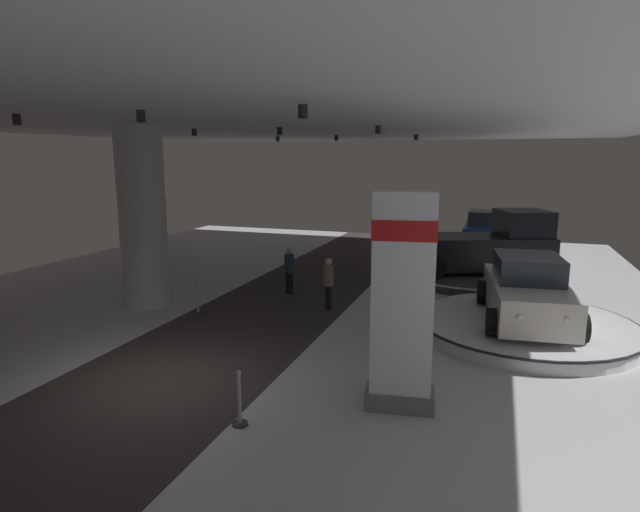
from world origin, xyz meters
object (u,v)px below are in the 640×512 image
object	(u,v)px
pickup_truck_far_right	(485,247)
display_platform_mid_right	(525,326)
display_platform_deep_right	(484,249)
display_platform_far_right	(475,275)
display_car_mid_right	(527,292)
display_car_deep_right	(485,230)
visitor_walking_near	(329,280)
column_left	(143,218)
brand_sign_pylon	(403,300)
visitor_walking_far	(289,268)

from	to	relation	value
pickup_truck_far_right	display_platform_mid_right	bearing A→B (deg)	-78.58
display_platform_deep_right	display_platform_far_right	bearing A→B (deg)	-91.25
display_platform_mid_right	display_car_mid_right	xyz separation A→B (m)	(-0.00, 0.03, 0.93)
display_car_deep_right	visitor_walking_near	distance (m)	12.35
visitor_walking_near	display_car_deep_right	bearing A→B (deg)	70.27
display_car_mid_right	column_left	bearing A→B (deg)	-175.33
brand_sign_pylon	pickup_truck_far_right	world-z (taller)	brand_sign_pylon
visitor_walking_near	column_left	bearing A→B (deg)	-166.81
display_platform_far_right	pickup_truck_far_right	xyz separation A→B (m)	(0.30, 0.11, 1.08)
display_car_deep_right	visitor_walking_near	size ratio (longest dim) A/B	2.67
brand_sign_pylon	display_platform_deep_right	distance (m)	17.26
display_platform_deep_right	display_car_deep_right	xyz separation A→B (m)	(0.00, 0.03, 0.90)
column_left	visitor_walking_far	world-z (taller)	column_left
display_car_mid_right	visitor_walking_far	distance (m)	7.56
brand_sign_pylon	visitor_walking_far	bearing A→B (deg)	126.28
display_platform_far_right	pickup_truck_far_right	world-z (taller)	pickup_truck_far_right
column_left	pickup_truck_far_right	distance (m)	12.19
display_car_mid_right	display_car_deep_right	world-z (taller)	display_car_mid_right
brand_sign_pylon	display_platform_deep_right	xyz separation A→B (m)	(0.98, 17.13, -1.91)
display_car_deep_right	visitor_walking_near	world-z (taller)	display_car_deep_right
visitor_walking_near	brand_sign_pylon	bearing A→B (deg)	-60.01
brand_sign_pylon	display_platform_deep_right	size ratio (longest dim) A/B	0.86
display_platform_far_right	visitor_walking_near	xyz separation A→B (m)	(-4.04, -5.51, 0.72)
brand_sign_pylon	visitor_walking_near	xyz separation A→B (m)	(-3.19, 5.53, -1.17)
display_car_mid_right	brand_sign_pylon	bearing A→B (deg)	-114.70
display_platform_mid_right	visitor_walking_far	bearing A→B (deg)	166.92
display_platform_far_right	display_car_deep_right	distance (m)	6.18
column_left	display_platform_far_right	bearing A→B (deg)	35.35
column_left	pickup_truck_far_right	xyz separation A→B (m)	(9.91, 6.93, -1.49)
display_platform_mid_right	display_platform_deep_right	world-z (taller)	display_platform_mid_right
display_platform_mid_right	visitor_walking_near	xyz separation A→B (m)	(-5.56, 0.43, 0.70)
display_platform_far_right	display_car_deep_right	xyz separation A→B (m)	(0.13, 6.12, 0.88)
column_left	brand_sign_pylon	xyz separation A→B (m)	(8.77, -4.23, -0.68)
pickup_truck_far_right	brand_sign_pylon	bearing A→B (deg)	-95.85
column_left	visitor_walking_far	distance (m)	4.93
display_platform_far_right	visitor_walking_far	world-z (taller)	visitor_walking_far
column_left	display_platform_deep_right	distance (m)	16.37
pickup_truck_far_right	visitor_walking_far	distance (m)	7.54
column_left	display_car_mid_right	xyz separation A→B (m)	(11.13, 0.91, -1.62)
visitor_walking_far	visitor_walking_near	bearing A→B (deg)	-35.34
brand_sign_pylon	display_car_deep_right	distance (m)	17.22
display_car_deep_right	visitor_walking_near	bearing A→B (deg)	-109.73
display_platform_deep_right	visitor_walking_far	bearing A→B (deg)	-120.13
brand_sign_pylon	display_platform_far_right	xyz separation A→B (m)	(0.84, 11.05, -1.89)
pickup_truck_far_right	display_platform_far_right	bearing A→B (deg)	-159.32
display_platform_far_right	display_car_deep_right	bearing A→B (deg)	88.76
display_platform_deep_right	visitor_walking_far	size ratio (longest dim) A/B	2.92
display_platform_deep_right	visitor_walking_far	xyz separation A→B (m)	(-5.98, -10.31, 0.74)
pickup_truck_far_right	visitor_walking_far	bearing A→B (deg)	-144.80
display_platform_mid_right	visitor_walking_far	xyz separation A→B (m)	(-7.37, 1.71, 0.70)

